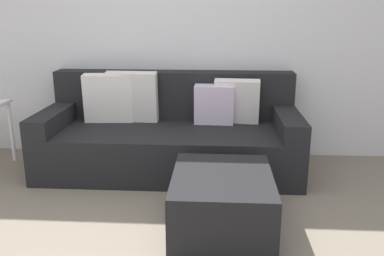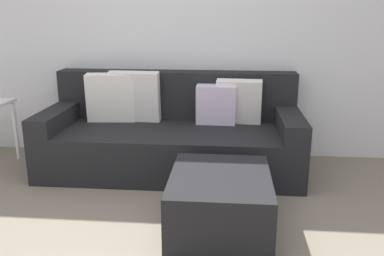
# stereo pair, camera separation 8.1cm
# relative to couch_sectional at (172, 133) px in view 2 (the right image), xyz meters

# --- Properties ---
(wall_back) EXTENTS (5.67, 0.10, 2.75)m
(wall_back) POSITION_rel_couch_sectional_xyz_m (-0.06, 0.46, 1.05)
(wall_back) COLOR silver
(wall_back) RESTS_ON ground_plane
(couch_sectional) EXTENTS (2.29, 0.98, 0.88)m
(couch_sectional) POSITION_rel_couch_sectional_xyz_m (0.00, 0.00, 0.00)
(couch_sectional) COLOR black
(couch_sectional) RESTS_ON ground_plane
(ottoman) EXTENTS (0.66, 0.81, 0.38)m
(ottoman) POSITION_rel_couch_sectional_xyz_m (0.47, -1.12, -0.13)
(ottoman) COLOR black
(ottoman) RESTS_ON ground_plane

